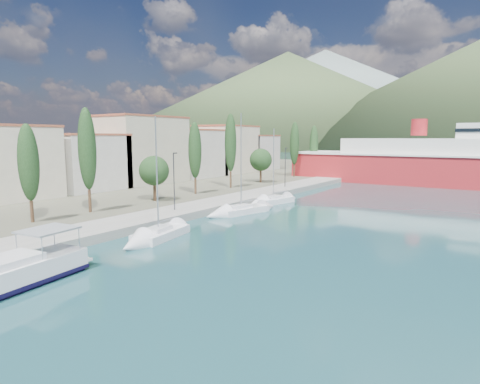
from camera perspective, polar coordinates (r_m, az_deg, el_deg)
The scene contains 10 objects.
ground at distance 137.55m, azimuth 26.08°, elevation 3.48°, with size 1400.00×1400.00×0.00m, color #1E484E.
quay at distance 51.80m, azimuth -0.63°, elevation -1.15°, with size 5.00×88.00×0.80m, color gray.
land_strip at distance 85.51m, azimuth -17.79°, elevation 1.98°, with size 70.00×148.00×0.70m, color #565644.
town_buildings at distance 74.47m, azimuth -10.31°, elevation 5.45°, with size 9.20×69.20×11.30m.
tree_row at distance 60.21m, azimuth -2.40°, elevation 5.46°, with size 3.82×63.25×11.35m.
lamp_posts at distance 43.06m, azimuth -8.95°, elevation 1.88°, with size 0.15×48.38×6.06m.
sailboat_near at distance 33.28m, azimuth -13.00°, elevation -6.59°, with size 3.70×7.96×11.02m.
sailboat_mid at distance 43.80m, azimuth -1.43°, elevation -2.95°, with size 4.07×8.56×11.92m.
sailboat_far at distance 50.87m, azimuth 3.66°, elevation -1.45°, with size 3.83×7.41×10.41m.
ferry at distance 80.31m, azimuth 30.12°, elevation 3.40°, with size 62.82×15.44×12.39m.
Camera 1 is at (20.60, -15.74, 8.45)m, focal length 30.00 mm.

